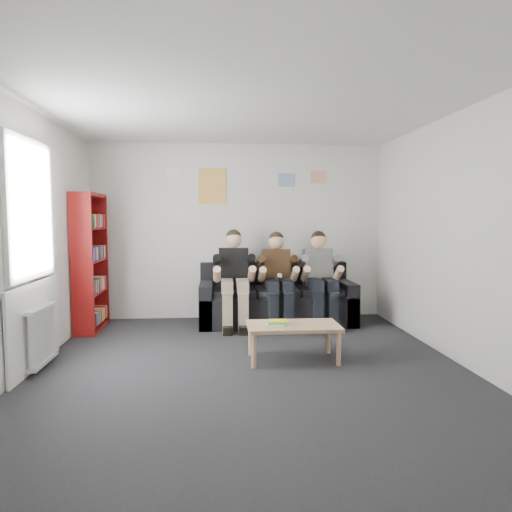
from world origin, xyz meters
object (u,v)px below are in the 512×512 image
Objects in this scene: person_left at (234,279)px; bookshelf at (91,262)px; coffee_table at (293,329)px; person_right at (321,278)px; sofa at (276,302)px; person_middle at (278,279)px.

bookshelf is at bearing -176.48° from person_left.
coffee_table is 0.73× the size of person_right.
person_left is at bearing -0.40° from bookshelf.
coffee_table is 1.79m from person_right.
sofa is 2.26× the size of coffee_table.
person_left is 0.63m from person_middle.
person_left reaches higher than sofa.
bookshelf is 2.01m from person_left.
bookshelf reaches higher than person_left.
person_left reaches higher than person_middle.
person_left is 1.02× the size of person_right.
person_middle is at bearing -90.00° from sofa.
bookshelf is 1.40× the size of person_middle.
coffee_table is 1.66m from person_middle.
sofa is at bearing 93.34° from person_middle.
person_middle is at bearing 88.31° from coffee_table.
coffee_table is 0.74× the size of person_middle.
person_left is (-0.63, -0.21, 0.38)m from sofa.
sofa is at bearing 88.50° from coffee_table.
person_left is (-0.58, 1.63, 0.34)m from coffee_table.
coffee_table is at bearing -88.35° from person_middle.
sofa is 1.84m from coffee_table.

